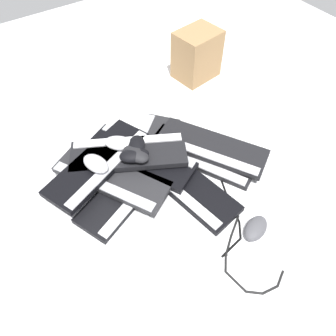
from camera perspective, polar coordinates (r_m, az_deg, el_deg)
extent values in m
plane|color=white|center=(1.24, 0.39, -3.38)|extent=(3.20, 3.20, 0.00)
cube|color=black|center=(1.24, 3.09, -2.86)|extent=(0.46, 0.22, 0.02)
cube|color=silver|center=(1.20, 1.24, -3.94)|extent=(0.42, 0.10, 0.01)
cube|color=black|center=(1.33, 5.87, 2.26)|extent=(0.46, 0.34, 0.02)
cube|color=silver|center=(1.29, 4.88, 1.04)|extent=(0.39, 0.23, 0.01)
cube|color=#232326|center=(1.33, -3.34, 2.43)|extent=(0.40, 0.43, 0.02)
cube|color=#B2B5BA|center=(1.33, -5.67, 3.34)|extent=(0.30, 0.34, 0.01)
cube|color=black|center=(1.23, -7.04, -3.46)|extent=(0.31, 0.46, 0.02)
cube|color=silver|center=(1.20, -4.99, -4.27)|extent=(0.19, 0.40, 0.01)
cube|color=#232326|center=(1.24, -9.75, -1.53)|extent=(0.46, 0.35, 0.02)
cube|color=#B2B5BA|center=(1.20, -11.29, -3.00)|extent=(0.38, 0.24, 0.01)
cube|color=black|center=(1.25, -12.12, 0.89)|extent=(0.30, 0.46, 0.02)
cube|color=silver|center=(1.21, -10.26, 0.21)|extent=(0.19, 0.40, 0.01)
cube|color=black|center=(1.33, 7.58, 3.65)|extent=(0.46, 0.35, 0.02)
cube|color=silver|center=(1.28, 6.75, 2.44)|extent=(0.38, 0.24, 0.01)
cube|color=black|center=(1.29, -4.92, 1.99)|extent=(0.46, 0.33, 0.02)
cube|color=#B2B5BA|center=(1.31, -3.64, 4.06)|extent=(0.39, 0.22, 0.01)
cube|color=black|center=(1.26, -6.86, 2.42)|extent=(0.34, 0.46, 0.02)
cube|color=silver|center=(1.29, -6.99, 4.74)|extent=(0.23, 0.39, 0.01)
ellipsoid|color=silver|center=(1.25, -8.57, 4.32)|extent=(0.12, 0.12, 0.04)
ellipsoid|color=black|center=(1.23, -5.56, 3.79)|extent=(0.13, 0.12, 0.04)
ellipsoid|color=#4C4C51|center=(1.17, 15.02, -10.11)|extent=(0.10, 0.13, 0.04)
ellipsoid|color=silver|center=(1.05, -5.20, -19.73)|extent=(0.07, 0.11, 0.04)
ellipsoid|color=#B7B7BC|center=(1.20, -12.46, 0.76)|extent=(0.12, 0.10, 0.04)
ellipsoid|color=silver|center=(1.34, -14.19, 1.45)|extent=(0.12, 0.08, 0.04)
ellipsoid|color=black|center=(1.21, -5.63, 2.45)|extent=(0.13, 0.10, 0.04)
ellipsoid|color=black|center=(1.20, -5.90, 2.26)|extent=(0.10, 0.13, 0.04)
cylinder|color=black|center=(1.34, 12.57, 0.90)|extent=(0.01, 0.11, 0.01)
cylinder|color=black|center=(1.29, 10.09, -1.03)|extent=(0.03, 0.07, 0.01)
cylinder|color=black|center=(1.26, 9.76, -3.32)|extent=(0.07, 0.04, 0.01)
cylinder|color=black|center=(1.21, 11.26, -6.82)|extent=(0.11, 0.04, 0.01)
cylinder|color=black|center=(1.17, 12.44, -10.43)|extent=(0.06, 0.05, 0.01)
cylinder|color=black|center=(1.13, 11.05, -13.33)|extent=(0.02, 0.09, 0.01)
sphere|color=black|center=(1.37, 14.21, 1.84)|extent=(0.01, 0.01, 0.01)
sphere|color=black|center=(1.32, 10.85, -0.08)|extent=(0.01, 0.01, 0.01)
sphere|color=black|center=(1.28, 9.30, -2.01)|extent=(0.01, 0.01, 0.01)
sphere|color=black|center=(1.24, 10.24, -4.67)|extent=(0.01, 0.01, 0.01)
sphere|color=black|center=(1.19, 12.33, -9.07)|extent=(0.01, 0.01, 0.01)
sphere|color=black|center=(1.16, 12.56, -11.82)|extent=(0.01, 0.01, 0.01)
sphere|color=black|center=(1.12, 9.47, -14.88)|extent=(0.01, 0.01, 0.01)
cylinder|color=black|center=(1.17, 11.59, -9.77)|extent=(0.05, 0.08, 0.01)
cylinder|color=black|center=(1.14, 10.52, -13.08)|extent=(0.05, 0.06, 0.01)
cylinder|color=black|center=(1.11, 10.04, -15.99)|extent=(0.05, 0.04, 0.01)
cylinder|color=black|center=(1.09, 11.72, -18.73)|extent=(0.08, 0.02, 0.01)
cylinder|color=black|center=(1.09, 14.84, -20.18)|extent=(0.04, 0.04, 0.01)
cylinder|color=black|center=(1.11, 17.42, -19.53)|extent=(0.02, 0.06, 0.01)
cylinder|color=black|center=(1.13, 19.02, -17.70)|extent=(0.03, 0.05, 0.01)
sphere|color=black|center=(1.20, 12.19, -8.10)|extent=(0.01, 0.01, 0.01)
sphere|color=black|center=(1.15, 10.96, -11.51)|extent=(0.01, 0.01, 0.01)
sphere|color=black|center=(1.12, 10.06, -14.70)|extent=(0.01, 0.01, 0.01)
sphere|color=black|center=(1.10, 10.02, -17.30)|extent=(0.01, 0.01, 0.01)
sphere|color=black|center=(1.09, 13.46, -20.15)|extent=(0.01, 0.01, 0.01)
sphere|color=black|center=(1.10, 16.20, -20.20)|extent=(0.01, 0.01, 0.01)
sphere|color=black|center=(1.12, 18.60, -18.86)|extent=(0.01, 0.01, 0.01)
sphere|color=black|center=(1.14, 19.42, -16.56)|extent=(0.01, 0.01, 0.01)
cube|color=#9E774C|center=(1.69, 5.03, 19.05)|extent=(0.19, 0.22, 0.24)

